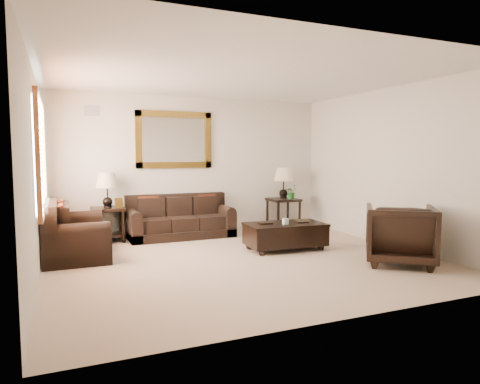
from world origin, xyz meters
name	(u,v)px	position (x,y,z in m)	size (l,w,h in m)	color
room	(242,169)	(0.00, 0.00, 1.35)	(5.51, 5.01, 2.71)	gray
window	(41,156)	(-2.70, 0.90, 1.55)	(0.07, 1.96, 1.66)	white
mirror	(174,140)	(-0.38, 2.47, 1.85)	(1.50, 0.06, 1.10)	#4D300F
air_vent	(91,111)	(-1.90, 2.48, 2.35)	(0.25, 0.02, 0.18)	#999999
sofa	(180,222)	(-0.38, 2.11, 0.29)	(1.96, 0.84, 0.80)	black
loveseat	(72,236)	(-2.33, 1.20, 0.32)	(0.92, 1.54, 0.87)	black
end_table_left	(107,197)	(-1.69, 2.18, 0.81)	(0.57, 0.57, 1.25)	black
end_table_right	(283,189)	(1.87, 2.17, 0.84)	(0.59, 0.59, 1.29)	black
coffee_table	(285,233)	(0.93, 0.37, 0.27)	(1.33, 0.78, 0.55)	black
armchair	(400,231)	(1.99, -1.09, 0.47)	(0.92, 0.86, 0.94)	black
potted_plant	(291,193)	(2.00, 2.06, 0.75)	(0.26, 0.29, 0.23)	#1D511B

